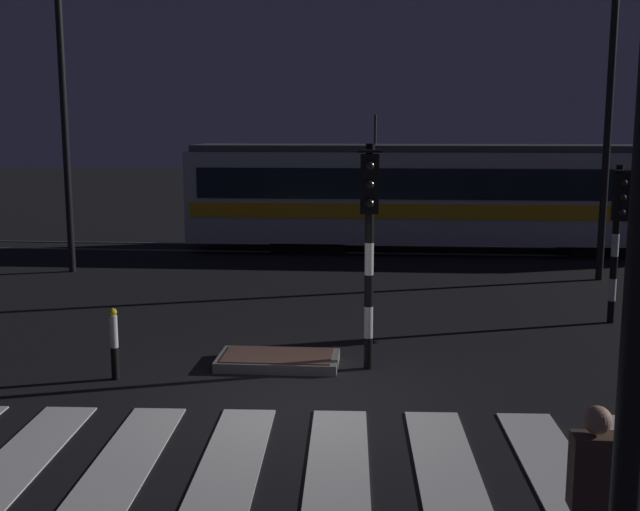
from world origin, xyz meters
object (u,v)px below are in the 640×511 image
object	(u,v)px
traffic_light_median_centre	(369,223)
bollard_island_edge	(114,344)
tram	(454,194)
traffic_light_corner_far_right	(618,220)
pedestrian_waiting_at_kerb	(592,508)
street_lamp_trackside_right	(613,95)
street_lamp_trackside_left	(59,91)

from	to	relation	value
traffic_light_median_centre	bollard_island_edge	distance (m)	4.29
bollard_island_edge	traffic_light_median_centre	bearing A→B (deg)	11.06
tram	traffic_light_corner_far_right	bearing A→B (deg)	-75.19
traffic_light_corner_far_right	pedestrian_waiting_at_kerb	bearing A→B (deg)	-106.91
traffic_light_corner_far_right	traffic_light_median_centre	distance (m)	5.74
street_lamp_trackside_right	bollard_island_edge	world-z (taller)	street_lamp_trackside_right
street_lamp_trackside_right	pedestrian_waiting_at_kerb	bearing A→B (deg)	-105.60
tram	bollard_island_edge	bearing A→B (deg)	-115.82
street_lamp_trackside_left	bollard_island_edge	bearing A→B (deg)	-63.39
bollard_island_edge	traffic_light_corner_far_right	bearing A→B (deg)	25.42
tram	street_lamp_trackside_left	bearing A→B (deg)	-156.43
street_lamp_trackside_right	traffic_light_median_centre	bearing A→B (deg)	-126.81
traffic_light_corner_far_right	pedestrian_waiting_at_kerb	xyz separation A→B (m)	(-2.84, -9.33, -1.16)
pedestrian_waiting_at_kerb	bollard_island_edge	world-z (taller)	pedestrian_waiting_at_kerb
traffic_light_median_centre	tram	size ratio (longest dim) A/B	0.22
pedestrian_waiting_at_kerb	bollard_island_edge	bearing A→B (deg)	137.09
traffic_light_median_centre	bollard_island_edge	xyz separation A→B (m)	(-3.83, -0.75, -1.78)
street_lamp_trackside_right	tram	distance (m)	6.24
traffic_light_median_centre	tram	distance (m)	12.31
street_lamp_trackside_left	tram	distance (m)	11.67
traffic_light_median_centre	bollard_island_edge	size ratio (longest dim) A/B	3.20
street_lamp_trackside_left	pedestrian_waiting_at_kerb	size ratio (longest dim) A/B	4.35
street_lamp_trackside_right	bollard_island_edge	bearing A→B (deg)	-138.81
street_lamp_trackside_left	pedestrian_waiting_at_kerb	xyz separation A→B (m)	(9.83, -13.57, -3.82)
street_lamp_trackside_right	bollard_island_edge	size ratio (longest dim) A/B	6.45
bollard_island_edge	street_lamp_trackside_right	bearing A→B (deg)	41.19
traffic_light_median_centre	pedestrian_waiting_at_kerb	bearing A→B (deg)	-72.91
street_lamp_trackside_left	tram	xyz separation A→B (m)	(10.35, 4.52, -2.94)
traffic_light_corner_far_right	traffic_light_median_centre	xyz separation A→B (m)	(-4.69, -3.30, 0.31)
traffic_light_corner_far_right	traffic_light_median_centre	bearing A→B (deg)	-144.87
street_lamp_trackside_left	pedestrian_waiting_at_kerb	world-z (taller)	street_lamp_trackside_left
traffic_light_median_centre	tram	bearing A→B (deg)	78.88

